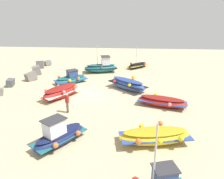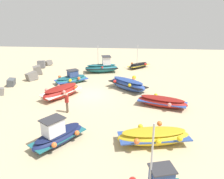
{
  "view_description": "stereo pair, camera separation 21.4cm",
  "coord_description": "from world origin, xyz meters",
  "views": [
    {
      "loc": [
        -20.17,
        -4.1,
        7.87
      ],
      "look_at": [
        -0.74,
        -2.45,
        0.9
      ],
      "focal_mm": 35.15,
      "sensor_mm": 36.0,
      "label": 1
    },
    {
      "loc": [
        -20.15,
        -4.32,
        7.87
      ],
      "look_at": [
        -0.74,
        -2.45,
        0.9
      ],
      "focal_mm": 35.15,
      "sensor_mm": 36.0,
      "label": 2
    }
  ],
  "objects": [
    {
      "name": "fishing_boat_6",
      "position": [
        -2.17,
        -6.99,
        0.44
      ],
      "size": [
        2.75,
        4.57,
        0.88
      ],
      "rotation": [
        0.0,
        0.0,
        4.41
      ],
      "color": "maroon",
      "rests_on": "ground_plane"
    },
    {
      "name": "fishing_boat_4",
      "position": [
        -8.65,
        0.18,
        0.62
      ],
      "size": [
        3.75,
        3.12,
        1.86
      ],
      "rotation": [
        0.0,
        0.0,
        2.54
      ],
      "color": "navy",
      "rests_on": "ground_plane"
    },
    {
      "name": "fishing_boat_0",
      "position": [
        8.67,
        -0.19,
        0.73
      ],
      "size": [
        2.96,
        4.79,
        3.79
      ],
      "rotation": [
        0.0,
        0.0,
        4.96
      ],
      "color": "#1E6670",
      "rests_on": "ground_plane"
    },
    {
      "name": "fishing_boat_2",
      "position": [
        -0.91,
        2.43,
        0.58
      ],
      "size": [
        4.37,
        3.48,
        1.14
      ],
      "rotation": [
        0.0,
        0.0,
        2.59
      ],
      "color": "maroon",
      "rests_on": "ground_plane"
    },
    {
      "name": "fishing_boat_3",
      "position": [
        -8.03,
        -5.78,
        0.49
      ],
      "size": [
        2.6,
        4.81,
        1.06
      ],
      "rotation": [
        0.0,
        0.0,
        1.77
      ],
      "color": "gold",
      "rests_on": "ground_plane"
    },
    {
      "name": "ground_plane",
      "position": [
        0.0,
        0.0,
        0.0
      ],
      "size": [
        58.88,
        58.88,
        0.0
      ],
      "primitive_type": "plane",
      "color": "#C6B289"
    },
    {
      "name": "mooring_buoy_0",
      "position": [
        5.37,
        -4.54,
        0.35
      ],
      "size": [
        0.48,
        0.48,
        0.59
      ],
      "color": "#3F3F42",
      "rests_on": "ground_plane"
    },
    {
      "name": "fishing_boat_1",
      "position": [
        1.9,
        -3.87,
        0.62
      ],
      "size": [
        4.13,
        4.46,
        1.23
      ],
      "rotation": [
        0.0,
        0.0,
        0.87
      ],
      "color": "#2D4C9E",
      "rests_on": "ground_plane"
    },
    {
      "name": "person_walking",
      "position": [
        -4.16,
        0.91,
        0.97
      ],
      "size": [
        0.32,
        0.32,
        1.68
      ],
      "rotation": [
        0.0,
        0.0,
        4.69
      ],
      "color": "brown",
      "rests_on": "ground_plane"
    },
    {
      "name": "breakwater_rocks",
      "position": [
        -0.74,
        8.48,
        0.46
      ],
      "size": [
        26.69,
        2.73,
        1.34
      ],
      "color": "slate",
      "rests_on": "ground_plane"
    },
    {
      "name": "fishing_boat_5",
      "position": [
        11.49,
        -5.2,
        0.41
      ],
      "size": [
        3.47,
        3.45,
        3.42
      ],
      "rotation": [
        0.0,
        0.0,
        5.51
      ],
      "color": "black",
      "rests_on": "ground_plane"
    },
    {
      "name": "fishing_boat_7",
      "position": [
        3.65,
        2.69,
        0.51
      ],
      "size": [
        3.63,
        3.93,
        1.56
      ],
      "rotation": [
        0.0,
        0.0,
        5.41
      ],
      "color": "#1E6670",
      "rests_on": "ground_plane"
    }
  ]
}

